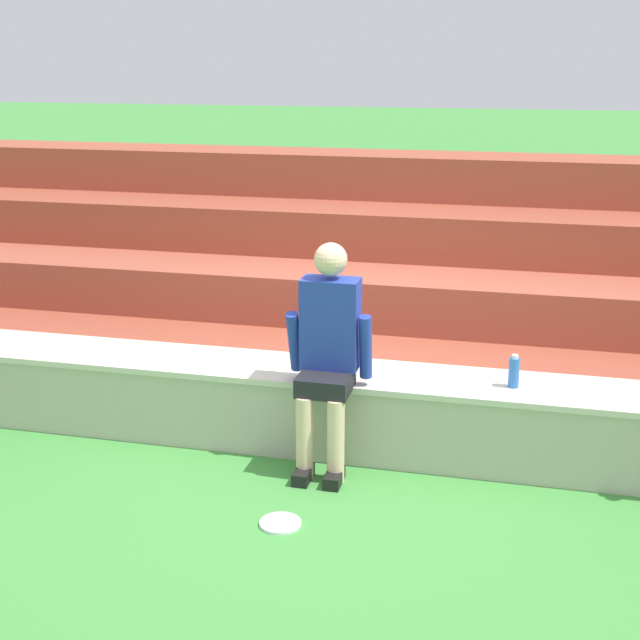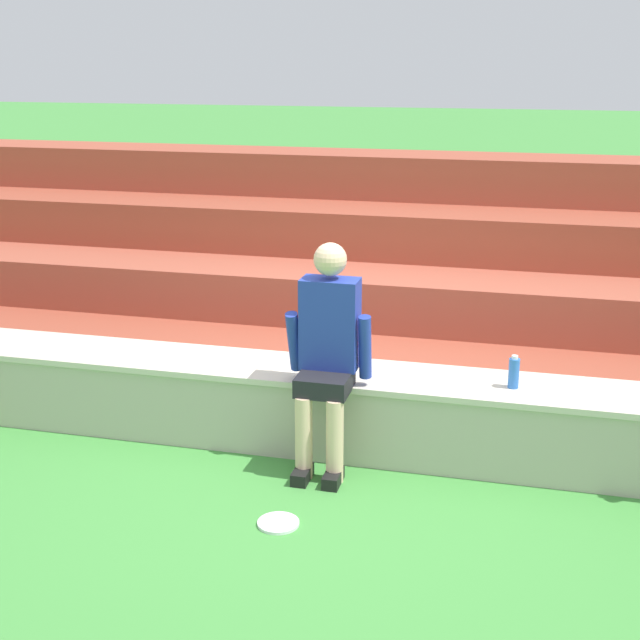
{
  "view_description": "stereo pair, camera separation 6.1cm",
  "coord_description": "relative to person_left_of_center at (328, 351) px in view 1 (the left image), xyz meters",
  "views": [
    {
      "loc": [
        1.13,
        -5.12,
        2.58
      ],
      "look_at": [
        -0.18,
        0.27,
        0.9
      ],
      "focal_mm": 49.4,
      "sensor_mm": 36.0,
      "label": 1
    },
    {
      "loc": [
        1.19,
        -5.11,
        2.58
      ],
      "look_at": [
        -0.18,
        0.27,
        0.9
      ],
      "focal_mm": 49.4,
      "sensor_mm": 36.0,
      "label": 2
    }
  ],
  "objects": [
    {
      "name": "frisbee",
      "position": [
        -0.09,
        -0.8,
        -0.78
      ],
      "size": [
        0.24,
        0.24,
        0.02
      ],
      "primitive_type": "cylinder",
      "color": "white",
      "rests_on": "ground"
    },
    {
      "name": "person_left_of_center",
      "position": [
        0.0,
        0.0,
        0.0
      ],
      "size": [
        0.54,
        0.53,
        1.47
      ],
      "color": "beige",
      "rests_on": "ground"
    },
    {
      "name": "ground_plane",
      "position": [
        0.06,
        0.03,
        -0.79
      ],
      "size": [
        80.0,
        80.0,
        0.0
      ],
      "primitive_type": "plane",
      "color": "#428E3D"
    },
    {
      "name": "brick_bleachers",
      "position": [
        0.06,
        2.68,
        -0.17
      ],
      "size": [
        12.23,
        3.01,
        1.66
      ],
      "color": "#9C4531",
      "rests_on": "ground"
    },
    {
      "name": "stone_seating_wall",
      "position": [
        0.06,
        0.3,
        -0.5
      ],
      "size": [
        9.81,
        0.59,
        0.55
      ],
      "color": "#B7AF9E",
      "rests_on": "ground"
    },
    {
      "name": "water_bottle_mid_right",
      "position": [
        1.15,
        0.28,
        -0.14
      ],
      "size": [
        0.07,
        0.07,
        0.22
      ],
      "color": "blue",
      "rests_on": "stone_seating_wall"
    }
  ]
}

